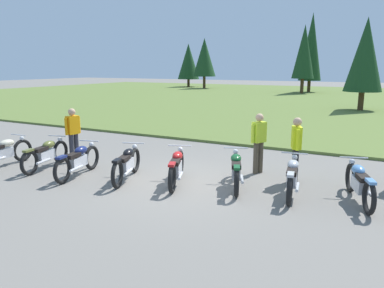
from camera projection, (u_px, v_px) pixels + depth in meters
ground_plane at (181, 182)px, 9.49m from camera, size 140.00×140.00×0.00m
grass_moorland at (332, 100)px, 32.68m from camera, size 80.00×44.00×0.10m
motorcycle_cream at (3, 152)px, 10.93m from camera, size 0.62×2.10×0.88m
motorcycle_olive at (46, 154)px, 10.73m from camera, size 0.73×2.07×0.88m
motorcycle_navy at (78, 160)px, 9.99m from camera, size 0.72×2.08×0.88m
motorcycle_black at (127, 163)px, 9.66m from camera, size 0.88×2.02×0.88m
motorcycle_red at (177, 167)px, 9.33m from camera, size 0.96×1.99×0.88m
motorcycle_british_green at (236, 170)px, 9.07m from camera, size 0.98×1.97×0.88m
motorcycle_silver at (292, 177)px, 8.49m from camera, size 0.68×2.09×0.88m
motorcycle_sky_blue at (359, 183)px, 8.05m from camera, size 0.89×2.02×0.88m
rider_checking_bike at (296, 146)px, 9.37m from camera, size 0.33×0.52×1.67m
rider_in_hivis_vest at (73, 132)px, 11.40m from camera, size 0.26×0.55×1.67m
rider_near_row_end at (259, 140)px, 10.16m from camera, size 0.37×0.49×1.67m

